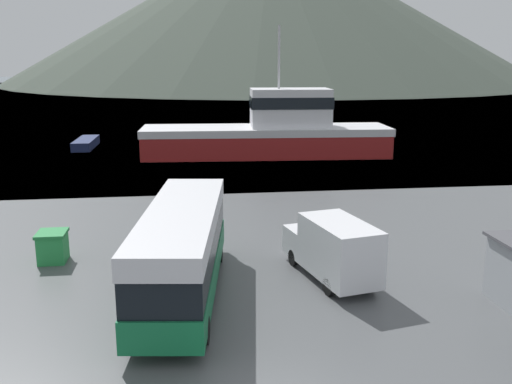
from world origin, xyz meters
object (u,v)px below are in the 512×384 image
Objects in this scene: storage_bin at (53,246)px; small_boat at (86,143)px; tour_bus at (182,248)px; fishing_boat at (271,131)px; delivery_van at (333,248)px.

storage_bin is 0.22× the size of small_boat.
tour_bus is 31.63m from fishing_boat.
tour_bus is at bearing -38.39° from storage_bin.
tour_bus reaches higher than delivery_van.
storage_bin is (-5.65, 4.48, -1.21)m from tour_bus.
delivery_van is (5.96, 0.91, -0.57)m from tour_bus.
tour_bus is 7.57× the size of storage_bin.
small_boat is at bearing 96.56° from storage_bin.
fishing_boat reaches higher than delivery_van.
tour_bus is 1.88× the size of delivery_van.
tour_bus is 7.31m from storage_bin.
tour_bus is at bearing 168.37° from fishing_boat.
small_boat is (-3.81, 33.18, -0.26)m from storage_bin.
fishing_boat is (2.10, 29.68, 0.87)m from delivery_van.
storage_bin is at bearing 148.85° from tour_bus.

